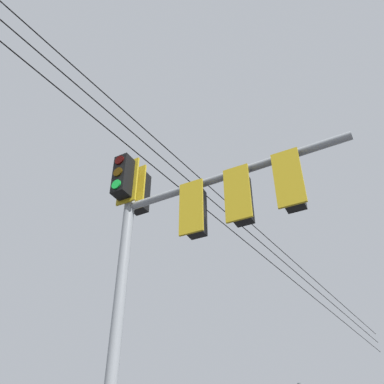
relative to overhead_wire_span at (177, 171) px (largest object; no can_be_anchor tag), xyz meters
The scene contains 2 objects.
signal_mast_assembly 3.20m from the overhead_wire_span, 90.77° to the left, with size 4.04×2.60×7.08m.
overhead_wire_span is the anchor object (origin of this frame).
Camera 1 is at (-1.36, 7.14, 1.48)m, focal length 39.37 mm.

